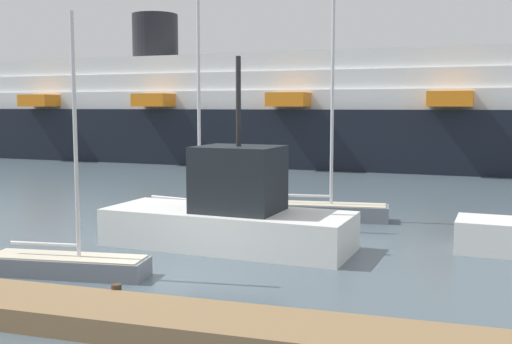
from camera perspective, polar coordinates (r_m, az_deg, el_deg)
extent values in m
plane|color=#4C5B66|center=(17.35, -8.08, -9.71)|extent=(600.00, 600.00, 0.00)
cube|color=olive|center=(14.05, -14.99, -12.59)|extent=(25.10, 1.88, 0.51)
cylinder|color=#423323|center=(14.87, -12.83, -11.27)|extent=(0.24, 0.24, 0.61)
cube|color=gray|center=(18.16, -17.14, -8.36)|extent=(4.70, 1.67, 0.52)
cube|color=beige|center=(18.09, -17.17, -7.50)|extent=(4.51, 1.55, 0.04)
cylinder|color=silver|center=(17.45, -16.44, 3.15)|extent=(0.11, 0.11, 6.73)
cylinder|color=silver|center=(18.34, -19.06, -6.33)|extent=(2.07, 0.32, 0.09)
cube|color=gray|center=(25.84, 5.98, -3.70)|extent=(5.70, 1.81, 0.64)
cube|color=beige|center=(25.78, 5.99, -2.96)|extent=(5.47, 1.69, 0.04)
cylinder|color=silver|center=(25.44, 7.12, 7.95)|extent=(0.13, 0.13, 9.82)
cylinder|color=silver|center=(25.82, 4.20, -2.19)|extent=(2.52, 0.35, 0.11)
cube|color=#2D6B51|center=(24.57, -6.04, -4.18)|extent=(5.53, 2.50, 0.67)
cube|color=beige|center=(24.51, -6.05, -3.36)|extent=(5.30, 2.35, 0.04)
cylinder|color=silver|center=(23.93, -5.34, 7.27)|extent=(0.13, 0.13, 9.06)
cylinder|color=silver|center=(24.92, -7.50, -2.45)|extent=(2.38, 0.65, 0.10)
cube|color=white|center=(20.69, -2.67, -5.29)|extent=(8.57, 3.69, 1.25)
cube|color=#1E2328|center=(20.25, -1.62, -0.64)|extent=(2.88, 2.48, 2.16)
cylinder|color=#262626|center=(20.11, -1.65, 6.57)|extent=(0.17, 0.17, 2.92)
cube|color=black|center=(51.32, 5.11, 3.33)|extent=(82.08, 17.05, 4.48)
cube|color=white|center=(51.27, 5.14, 6.65)|extent=(75.48, 15.23, 1.47)
cube|color=white|center=(51.30, 5.15, 8.29)|extent=(70.95, 14.32, 1.47)
cube|color=white|center=(51.38, 5.17, 9.93)|extent=(66.42, 13.40, 1.47)
cube|color=orange|center=(57.00, -19.44, 6.28)|extent=(3.09, 2.48, 1.03)
cube|color=orange|center=(50.34, -9.46, 6.61)|extent=(3.09, 2.48, 1.03)
cube|color=orange|center=(45.60, 3.06, 6.74)|extent=(3.09, 2.48, 1.03)
cube|color=orange|center=(43.42, 17.61, 6.50)|extent=(3.09, 2.48, 1.03)
cylinder|color=black|center=(57.44, -9.34, 12.24)|extent=(4.11, 4.11, 4.07)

